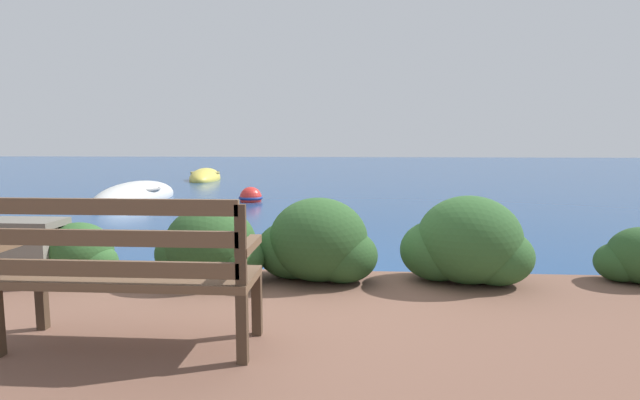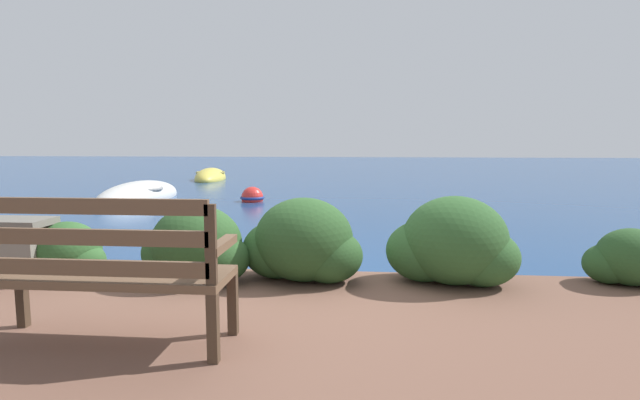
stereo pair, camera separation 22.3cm
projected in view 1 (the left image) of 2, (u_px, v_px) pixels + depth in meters
The scene contains 10 objects.
ground_plane at pixel (285, 292), 4.85m from camera, with size 80.00×80.00×0.00m.
park_bench at pixel (127, 270), 2.94m from camera, with size 1.51×0.48×0.93m.
hedge_clump_left at pixel (78, 255), 4.47m from camera, with size 0.76×0.55×0.52m.
hedge_clump_centre at pixel (210, 249), 4.38m from camera, with size 1.00×0.72×0.68m.
hedge_clump_right at pixel (317, 245), 4.43m from camera, with size 1.09×0.79×0.74m.
hedge_clump_far_right at pixel (467, 245), 4.35m from camera, with size 1.13×0.81×0.77m.
hedge_clump_extra at pixel (640, 259), 4.35m from camera, with size 0.73×0.52×0.50m.
rowboat_nearest at pixel (136, 198), 12.13m from camera, with size 1.37×3.47×0.83m.
rowboat_mid at pixel (205, 178), 18.72m from camera, with size 1.52×3.18×0.76m.
mooring_buoy at pixel (251, 198), 12.00m from camera, with size 0.58×0.58×0.53m.
Camera 1 is at (0.67, -4.68, 1.46)m, focal length 28.00 mm.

